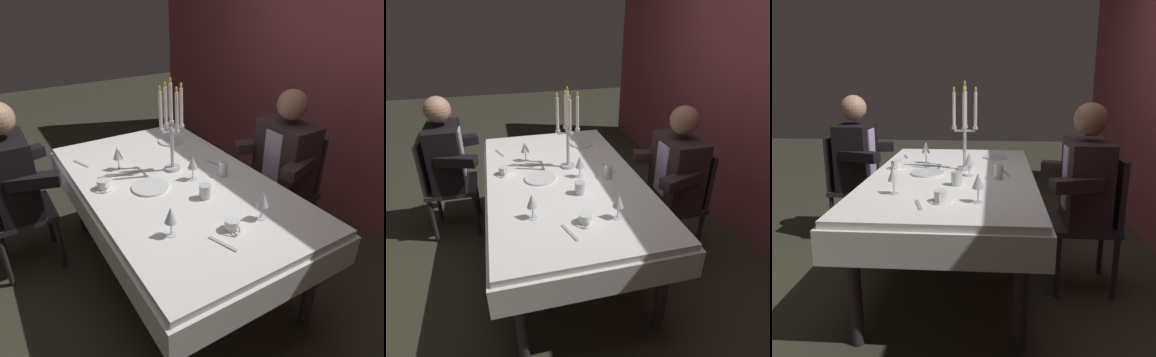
{
  "view_description": "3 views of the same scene",
  "coord_description": "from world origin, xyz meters",
  "views": [
    {
      "loc": [
        1.78,
        -0.97,
        1.86
      ],
      "look_at": [
        0.18,
        0.02,
        0.84
      ],
      "focal_mm": 33.67,
      "sensor_mm": 36.0,
      "label": 1
    },
    {
      "loc": [
        2.13,
        -0.44,
        1.86
      ],
      "look_at": [
        0.11,
        0.08,
        0.77
      ],
      "focal_mm": 30.91,
      "sensor_mm": 36.0,
      "label": 2
    },
    {
      "loc": [
        2.7,
        0.27,
        1.42
      ],
      "look_at": [
        0.22,
        0.1,
        0.77
      ],
      "focal_mm": 38.34,
      "sensor_mm": 36.0,
      "label": 3
    }
  ],
  "objects": [
    {
      "name": "spoon_0",
      "position": [
        -0.57,
        -0.44,
        0.74
      ],
      "size": [
        0.17,
        0.07,
        0.01
      ],
      "primitive_type": "cube",
      "rotation": [
        0.0,
        0.0,
        0.34
      ],
      "color": "#B7B7BC",
      "rests_on": "dining_table"
    },
    {
      "name": "candelabra",
      "position": [
        -0.16,
        0.08,
        1.04
      ],
      "size": [
        0.19,
        0.19,
        0.62
      ],
      "color": "silver",
      "rests_on": "dining_table"
    },
    {
      "name": "fork_2",
      "position": [
        -0.06,
        0.37,
        0.74
      ],
      "size": [
        0.17,
        0.06,
        0.01
      ],
      "primitive_type": "cube",
      "rotation": [
        0.0,
        0.0,
        0.23
      ],
      "color": "#B7B7BC",
      "rests_on": "dining_table"
    },
    {
      "name": "water_tumbler_1",
      "position": [
        0.27,
        0.06,
        0.78
      ],
      "size": [
        0.07,
        0.07,
        0.09
      ],
      "primitive_type": "cylinder",
      "color": "silver",
      "rests_on": "dining_table"
    },
    {
      "name": "dinner_plate_0",
      "position": [
        -0.59,
        0.3,
        0.75
      ],
      "size": [
        0.2,
        0.2,
        0.01
      ],
      "primitive_type": "cylinder",
      "color": "white",
      "rests_on": "dining_table"
    },
    {
      "name": "wine_glass_2",
      "position": [
        -0.36,
        -0.24,
        0.85
      ],
      "size": [
        0.07,
        0.07,
        0.16
      ],
      "color": "silver",
      "rests_on": "dining_table"
    },
    {
      "name": "dinner_plate_1",
      "position": [
        -0.01,
        -0.17,
        0.75
      ],
      "size": [
        0.23,
        0.23,
        0.01
      ],
      "primitive_type": "cylinder",
      "color": "white",
      "rests_on": "dining_table"
    },
    {
      "name": "water_tumbler_0",
      "position": [
        0.09,
        0.32,
        0.79
      ],
      "size": [
        0.06,
        0.06,
        0.09
      ],
      "primitive_type": "cylinder",
      "color": "silver",
      "rests_on": "dining_table"
    },
    {
      "name": "wine_glass_1",
      "position": [
        0.03,
        0.12,
        0.86
      ],
      "size": [
        0.07,
        0.07,
        0.16
      ],
      "color": "silver",
      "rests_on": "dining_table"
    },
    {
      "name": "coffee_cup_1",
      "position": [
        0.61,
        0.0,
        0.77
      ],
      "size": [
        0.13,
        0.12,
        0.06
      ],
      "color": "white",
      "rests_on": "dining_table"
    },
    {
      "name": "knife_1",
      "position": [
        -0.26,
        -0.2,
        0.74
      ],
      "size": [
        0.04,
        0.19,
        0.01
      ],
      "primitive_type": "cube",
      "rotation": [
        0.0,
        0.0,
        1.45
      ],
      "color": "#B7B7BC",
      "rests_on": "dining_table"
    },
    {
      "name": "ground_plane",
      "position": [
        0.0,
        0.0,
        0.0
      ],
      "size": [
        12.0,
        12.0,
        0.0
      ],
      "primitive_type": "plane",
      "color": "#343124"
    },
    {
      "name": "wine_glass_3",
      "position": [
        0.6,
        0.2,
        0.85
      ],
      "size": [
        0.07,
        0.07,
        0.16
      ],
      "color": "silver",
      "rests_on": "dining_table"
    },
    {
      "name": "wine_glass_0",
      "position": [
        0.48,
        -0.29,
        0.86
      ],
      "size": [
        0.07,
        0.07,
        0.16
      ],
      "color": "silver",
      "rests_on": "dining_table"
    },
    {
      "name": "fork_3",
      "position": [
        0.68,
        -0.11,
        0.74
      ],
      "size": [
        0.17,
        0.07,
        0.01
      ],
      "primitive_type": "cube",
      "rotation": [
        0.0,
        0.0,
        0.3
      ],
      "color": "#B7B7BC",
      "rests_on": "dining_table"
    },
    {
      "name": "dining_table",
      "position": [
        0.0,
        0.0,
        0.62
      ],
      "size": [
        1.94,
        1.14,
        0.74
      ],
      "color": "white",
      "rests_on": "ground_plane"
    },
    {
      "name": "coffee_cup_0",
      "position": [
        -0.15,
        -0.42,
        0.77
      ],
      "size": [
        0.13,
        0.12,
        0.06
      ],
      "color": "white",
      "rests_on": "dining_table"
    },
    {
      "name": "seated_diner_0",
      "position": [
        -0.64,
        -0.89,
        0.74
      ],
      "size": [
        0.63,
        0.48,
        1.24
      ],
      "color": "#2F262C",
      "rests_on": "ground_plane"
    },
    {
      "name": "seated_diner_1",
      "position": [
        0.1,
        0.89,
        0.74
      ],
      "size": [
        0.63,
        0.48,
        1.24
      ],
      "color": "#2F262C",
      "rests_on": "ground_plane"
    }
  ]
}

